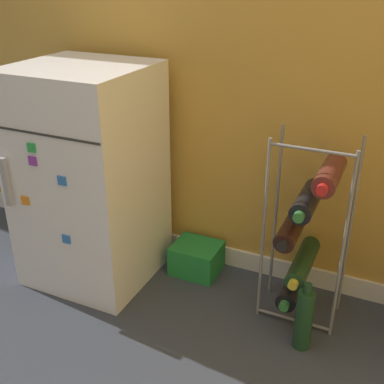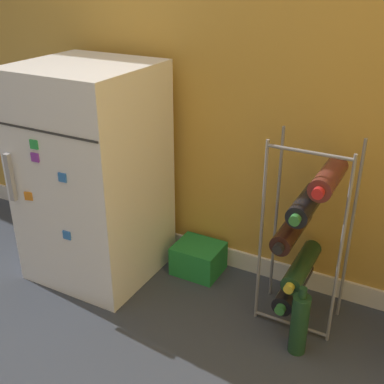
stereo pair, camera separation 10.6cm
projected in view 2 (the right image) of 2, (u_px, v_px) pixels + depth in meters
ground_plane at (166, 345)px, 1.81m from camera, size 14.00×14.00×0.00m
mini_fridge at (94, 174)px, 2.08m from camera, size 0.52×0.53×0.95m
wine_rack at (303, 236)px, 1.80m from camera, size 0.30×0.33×0.76m
soda_box at (198, 258)px, 2.22m from camera, size 0.21×0.18×0.14m
loose_bottle_floor at (299, 324)px, 1.73m from camera, size 0.07×0.07×0.28m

